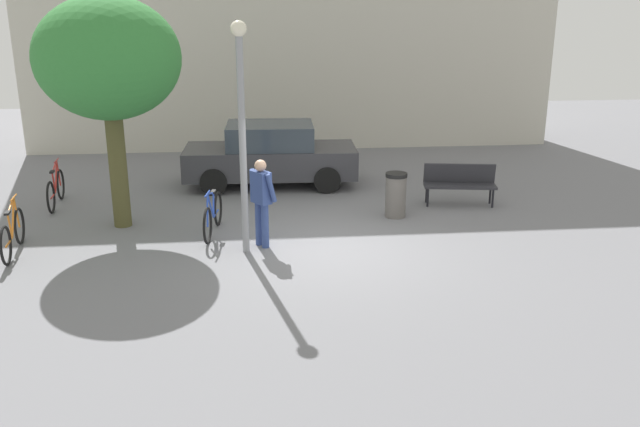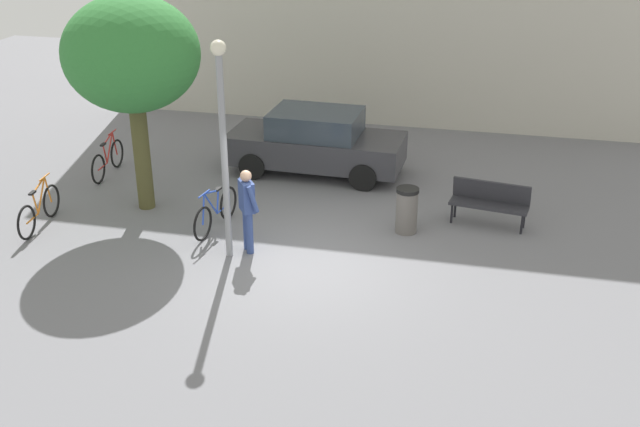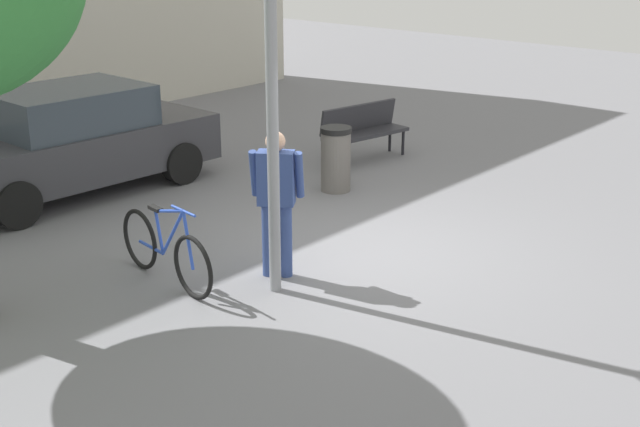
{
  "view_description": "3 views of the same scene",
  "coord_description": "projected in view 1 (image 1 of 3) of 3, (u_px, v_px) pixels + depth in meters",
  "views": [
    {
      "loc": [
        -1.28,
        -11.88,
        4.47
      ],
      "look_at": [
        -0.07,
        0.15,
        0.63
      ],
      "focal_mm": 38.14,
      "sensor_mm": 36.0,
      "label": 1
    },
    {
      "loc": [
        3.16,
        -12.2,
        6.73
      ],
      "look_at": [
        0.12,
        0.85,
        0.64
      ],
      "focal_mm": 42.37,
      "sensor_mm": 36.0,
      "label": 2
    },
    {
      "loc": [
        -7.53,
        -5.93,
        3.82
      ],
      "look_at": [
        -0.52,
        0.13,
        0.59
      ],
      "focal_mm": 47.61,
      "sensor_mm": 36.0,
      "label": 3
    }
  ],
  "objects": [
    {
      "name": "ground_plane",
      "position": [
        324.0,
        248.0,
        12.75
      ],
      "size": [
        36.0,
        36.0,
        0.0
      ],
      "primitive_type": "plane",
      "color": "slate"
    },
    {
      "name": "building_facade",
      "position": [
        291.0,
        7.0,
        20.68
      ],
      "size": [
        16.02,
        2.0,
        8.43
      ],
      "primitive_type": "cube",
      "color": "beige",
      "rests_on": "ground_plane"
    },
    {
      "name": "lamppost",
      "position": [
        242.0,
        119.0,
        11.82
      ],
      "size": [
        0.28,
        0.28,
        4.12
      ],
      "color": "gray",
      "rests_on": "ground_plane"
    },
    {
      "name": "person_by_lamppost",
      "position": [
        261.0,
        197.0,
        12.55
      ],
      "size": [
        0.52,
        0.62,
        1.67
      ],
      "color": "#334784",
      "rests_on": "ground_plane"
    },
    {
      "name": "park_bench",
      "position": [
        460.0,
        181.0,
        15.3
      ],
      "size": [
        1.65,
        0.72,
        0.92
      ],
      "color": "#2D2D33",
      "rests_on": "ground_plane"
    },
    {
      "name": "plaza_tree",
      "position": [
        108.0,
        60.0,
        12.98
      ],
      "size": [
        2.78,
        2.78,
        4.56
      ],
      "color": "#4E4C28",
      "rests_on": "ground_plane"
    },
    {
      "name": "bicycle_blue",
      "position": [
        213.0,
        216.0,
        13.38
      ],
      "size": [
        0.3,
        1.8,
        0.97
      ],
      "color": "black",
      "rests_on": "ground_plane"
    },
    {
      "name": "bicycle_orange",
      "position": [
        13.0,
        234.0,
        12.35
      ],
      "size": [
        0.23,
        1.81,
        0.97
      ],
      "color": "black",
      "rests_on": "ground_plane"
    },
    {
      "name": "bicycle_red",
      "position": [
        56.0,
        189.0,
        15.21
      ],
      "size": [
        0.18,
        1.81,
        0.97
      ],
      "color": "black",
      "rests_on": "ground_plane"
    },
    {
      "name": "parked_car_charcoal",
      "position": [
        270.0,
        155.0,
        16.8
      ],
      "size": [
        4.26,
        1.94,
        1.55
      ],
      "color": "#38383D",
      "rests_on": "ground_plane"
    },
    {
      "name": "trash_bin",
      "position": [
        396.0,
        195.0,
        14.43
      ],
      "size": [
        0.46,
        0.46,
        0.96
      ],
      "color": "#66605B",
      "rests_on": "ground_plane"
    }
  ]
}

